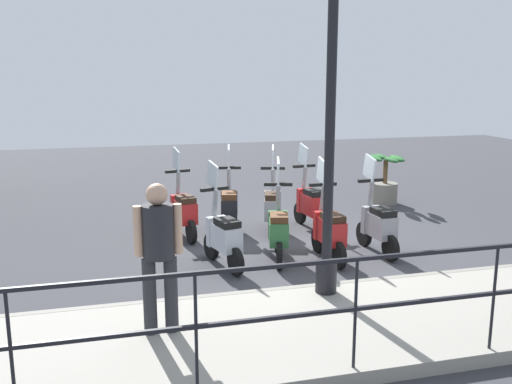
# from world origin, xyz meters

# --- Properties ---
(ground_plane) EXTENTS (28.00, 28.00, 0.00)m
(ground_plane) POSITION_xyz_m (0.00, 0.00, 0.00)
(ground_plane) COLOR #38383D
(promenade_walkway) EXTENTS (2.20, 20.00, 0.15)m
(promenade_walkway) POSITION_xyz_m (-3.15, 0.00, 0.07)
(promenade_walkway) COLOR gray
(promenade_walkway) RESTS_ON ground_plane
(fence_railing) EXTENTS (0.04, 16.03, 1.07)m
(fence_railing) POSITION_xyz_m (-4.20, 0.00, 0.90)
(fence_railing) COLOR black
(fence_railing) RESTS_ON promenade_walkway
(lamp_post_near) EXTENTS (0.26, 0.90, 4.44)m
(lamp_post_near) POSITION_xyz_m (-2.40, 0.29, 2.12)
(lamp_post_near) COLOR black
(lamp_post_near) RESTS_ON promenade_walkway
(pedestrian_distant) EXTENTS (0.32, 0.49, 1.59)m
(pedestrian_distant) POSITION_xyz_m (-3.00, 2.37, 1.08)
(pedestrian_distant) COLOR #28282D
(pedestrian_distant) RESTS_ON promenade_walkway
(potted_palm) EXTENTS (1.06, 0.66, 1.05)m
(potted_palm) POSITION_xyz_m (2.46, -3.01, 0.45)
(potted_palm) COLOR slate
(potted_palm) RESTS_ON ground_plane
(scooter_near_0) EXTENTS (1.23, 0.44, 1.54)m
(scooter_near_0) POSITION_xyz_m (-0.73, -1.24, 0.48)
(scooter_near_0) COLOR black
(scooter_near_0) RESTS_ON ground_plane
(scooter_near_1) EXTENTS (1.23, 0.44, 1.54)m
(scooter_near_1) POSITION_xyz_m (-0.85, -0.37, 0.48)
(scooter_near_1) COLOR black
(scooter_near_1) RESTS_ON ground_plane
(scooter_near_2) EXTENTS (1.21, 0.52, 1.54)m
(scooter_near_2) POSITION_xyz_m (-0.66, 0.37, 0.48)
(scooter_near_2) COLOR black
(scooter_near_2) RESTS_ON ground_plane
(scooter_near_3) EXTENTS (1.21, 0.52, 1.54)m
(scooter_near_3) POSITION_xyz_m (-0.75, 1.25, 0.48)
(scooter_near_3) COLOR black
(scooter_near_3) RESTS_ON ground_plane
(scooter_far_0) EXTENTS (1.23, 0.44, 1.54)m
(scooter_far_0) POSITION_xyz_m (0.90, -0.71, 0.48)
(scooter_far_0) COLOR black
(scooter_far_0) RESTS_ON ground_plane
(scooter_far_1) EXTENTS (1.20, 0.54, 1.54)m
(scooter_far_1) POSITION_xyz_m (0.82, 0.03, 0.48)
(scooter_far_1) COLOR black
(scooter_far_1) RESTS_ON ground_plane
(scooter_far_2) EXTENTS (1.22, 0.50, 1.54)m
(scooter_far_2) POSITION_xyz_m (1.06, 0.77, 0.48)
(scooter_far_2) COLOR black
(scooter_far_2) RESTS_ON ground_plane
(scooter_far_3) EXTENTS (1.23, 0.47, 1.54)m
(scooter_far_3) POSITION_xyz_m (0.94, 1.60, 0.48)
(scooter_far_3) COLOR black
(scooter_far_3) RESTS_ON ground_plane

